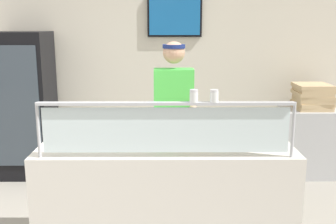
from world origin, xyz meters
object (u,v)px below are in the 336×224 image
object	(u,v)px
pizza_server	(196,139)
worker_figure	(174,119)
parmesan_shaker	(194,97)
pizza_tray	(191,141)
pepper_flake_shaker	(214,97)
drink_fridge	(25,105)
pizza_box_stack	(312,96)

from	to	relation	value
pizza_server	worker_figure	bearing A→B (deg)	90.45
pizza_server	parmesan_shaker	distance (m)	0.55
pizza_tray	worker_figure	xyz separation A→B (m)	(-0.12, 0.61, 0.04)
pepper_flake_shaker	drink_fridge	bearing A→B (deg)	134.68
worker_figure	pepper_flake_shaker	bearing A→B (deg)	-74.60
pizza_server	worker_figure	world-z (taller)	worker_figure
drink_fridge	worker_figure	bearing A→B (deg)	-32.36
worker_figure	parmesan_shaker	bearing A→B (deg)	-82.95
pizza_server	pepper_flake_shaker	bearing A→B (deg)	-88.29
worker_figure	pizza_box_stack	distance (m)	2.10
parmesan_shaker	pizza_box_stack	xyz separation A→B (m)	(1.64, 2.11, -0.39)
pizza_server	pepper_flake_shaker	xyz separation A→B (m)	(0.10, -0.35, 0.42)
pepper_flake_shaker	pizza_box_stack	size ratio (longest dim) A/B	0.20
worker_figure	drink_fridge	size ratio (longest dim) A/B	0.97
pizza_tray	pepper_flake_shaker	xyz separation A→B (m)	(0.14, -0.37, 0.44)
pizza_tray	pizza_box_stack	distance (m)	2.39
parmesan_shaker	pepper_flake_shaker	size ratio (longest dim) A/B	1.01
pepper_flake_shaker	pizza_box_stack	world-z (taller)	pepper_flake_shaker
drink_fridge	pizza_box_stack	size ratio (longest dim) A/B	4.03
pizza_server	pizza_box_stack	xyz separation A→B (m)	(1.59, 1.77, 0.03)
pizza_tray	parmesan_shaker	xyz separation A→B (m)	(-0.00, -0.37, 0.44)
pepper_flake_shaker	worker_figure	bearing A→B (deg)	105.40
pizza_tray	pepper_flake_shaker	distance (m)	0.59
parmesan_shaker	pizza_box_stack	size ratio (longest dim) A/B	0.20
parmesan_shaker	pizza_server	bearing A→B (deg)	82.18
pepper_flake_shaker	pizza_box_stack	distance (m)	2.61
worker_figure	drink_fridge	distance (m)	2.21
parmesan_shaker	pizza_tray	bearing A→B (deg)	89.36
pizza_tray	worker_figure	distance (m)	0.62
pizza_server	pizza_box_stack	world-z (taller)	pizza_box_stack
pizza_tray	pizza_box_stack	bearing A→B (deg)	46.87
worker_figure	pizza_tray	bearing A→B (deg)	-78.43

